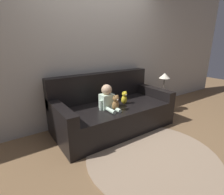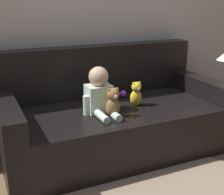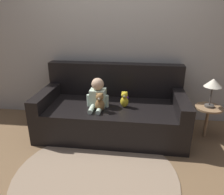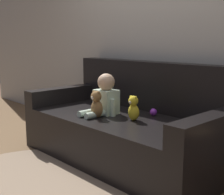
% 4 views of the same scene
% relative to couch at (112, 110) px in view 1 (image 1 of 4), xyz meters
% --- Properties ---
extents(ground_plane, '(12.00, 12.00, 0.00)m').
position_rel_couch_xyz_m(ground_plane, '(0.00, -0.07, -0.31)').
color(ground_plane, brown).
extents(wall_back, '(8.00, 0.05, 2.60)m').
position_rel_couch_xyz_m(wall_back, '(0.00, 0.51, 0.99)').
color(wall_back, '#ADA89E').
rests_on(wall_back, ground_plane).
extents(couch, '(1.99, 0.97, 0.92)m').
position_rel_couch_xyz_m(couch, '(0.00, 0.00, 0.00)').
color(couch, black).
rests_on(couch, ground_plane).
extents(person_baby, '(0.30, 0.37, 0.39)m').
position_rel_couch_xyz_m(person_baby, '(-0.18, -0.14, 0.28)').
color(person_baby, silver).
rests_on(person_baby, couch).
extents(teddy_bear_brown, '(0.12, 0.11, 0.25)m').
position_rel_couch_xyz_m(teddy_bear_brown, '(-0.12, -0.29, 0.24)').
color(teddy_bear_brown, olive).
rests_on(teddy_bear_brown, couch).
extents(plush_toy_side, '(0.11, 0.10, 0.22)m').
position_rel_couch_xyz_m(plush_toy_side, '(0.18, -0.12, 0.23)').
color(plush_toy_side, yellow).
rests_on(plush_toy_side, couch).
extents(toy_ball, '(0.07, 0.07, 0.07)m').
position_rel_couch_xyz_m(toy_ball, '(0.19, 0.15, 0.16)').
color(toy_ball, purple).
rests_on(toy_ball, couch).
extents(floor_rug, '(1.73, 1.73, 0.01)m').
position_rel_couch_xyz_m(floor_rug, '(-0.05, -1.01, -0.30)').
color(floor_rug, gray).
rests_on(floor_rug, ground_plane).
extents(side_table, '(0.35, 0.35, 0.84)m').
position_rel_couch_xyz_m(side_table, '(1.29, -0.03, 0.31)').
color(side_table, '#93704C').
rests_on(side_table, ground_plane).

